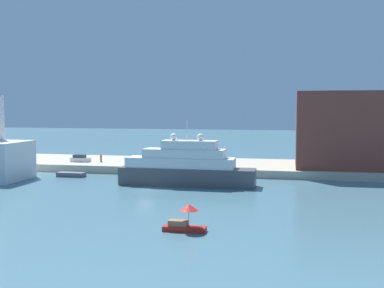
{
  "coord_description": "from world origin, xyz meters",
  "views": [
    {
      "loc": [
        21.73,
        -67.52,
        12.68
      ],
      "look_at": [
        6.09,
        6.0,
        6.82
      ],
      "focal_mm": 43.57,
      "sensor_mm": 36.0,
      "label": 1
    }
  ],
  "objects_px": {
    "small_motorboat": "(185,220)",
    "parked_car": "(80,159)",
    "work_barge": "(71,175)",
    "person_figure": "(101,158)",
    "mooring_bollard": "(181,165)",
    "harbor_building": "(348,130)",
    "large_yacht": "(185,167)"
  },
  "relations": [
    {
      "from": "small_motorboat",
      "to": "parked_car",
      "type": "height_order",
      "value": "parked_car"
    },
    {
      "from": "person_figure",
      "to": "small_motorboat",
      "type": "bearing_deg",
      "value": -57.59
    },
    {
      "from": "work_barge",
      "to": "mooring_bollard",
      "type": "relative_size",
      "value": 7.59
    },
    {
      "from": "large_yacht",
      "to": "parked_car",
      "type": "xyz_separation_m",
      "value": [
        -25.99,
        15.63,
        -0.85
      ]
    },
    {
      "from": "parked_car",
      "to": "mooring_bollard",
      "type": "bearing_deg",
      "value": -10.68
    },
    {
      "from": "work_barge",
      "to": "person_figure",
      "type": "height_order",
      "value": "person_figure"
    },
    {
      "from": "parked_car",
      "to": "person_figure",
      "type": "relative_size",
      "value": 2.36
    },
    {
      "from": "parked_car",
      "to": "person_figure",
      "type": "xyz_separation_m",
      "value": [
        4.4,
        0.49,
        0.16
      ]
    },
    {
      "from": "harbor_building",
      "to": "mooring_bollard",
      "type": "distance_m",
      "value": 32.08
    },
    {
      "from": "work_barge",
      "to": "mooring_bollard",
      "type": "distance_m",
      "value": 20.44
    },
    {
      "from": "small_motorboat",
      "to": "work_barge",
      "type": "height_order",
      "value": "small_motorboat"
    },
    {
      "from": "parked_car",
      "to": "mooring_bollard",
      "type": "height_order",
      "value": "parked_car"
    },
    {
      "from": "small_motorboat",
      "to": "large_yacht",
      "type": "bearing_deg",
      "value": 102.75
    },
    {
      "from": "large_yacht",
      "to": "parked_car",
      "type": "height_order",
      "value": "large_yacht"
    },
    {
      "from": "person_figure",
      "to": "work_barge",
      "type": "bearing_deg",
      "value": -95.58
    },
    {
      "from": "work_barge",
      "to": "person_figure",
      "type": "xyz_separation_m",
      "value": [
        1.1,
        11.27,
        1.85
      ]
    },
    {
      "from": "small_motorboat",
      "to": "work_barge",
      "type": "bearing_deg",
      "value": 131.6
    },
    {
      "from": "work_barge",
      "to": "person_figure",
      "type": "bearing_deg",
      "value": 84.42
    },
    {
      "from": "large_yacht",
      "to": "harbor_building",
      "type": "bearing_deg",
      "value": 32.83
    },
    {
      "from": "work_barge",
      "to": "harbor_building",
      "type": "distance_m",
      "value": 52.29
    },
    {
      "from": "small_motorboat",
      "to": "person_figure",
      "type": "xyz_separation_m",
      "value": [
        -27.87,
        43.9,
        1.03
      ]
    },
    {
      "from": "work_barge",
      "to": "mooring_bollard",
      "type": "bearing_deg",
      "value": 18.62
    },
    {
      "from": "small_motorboat",
      "to": "harbor_building",
      "type": "relative_size",
      "value": 0.23
    },
    {
      "from": "harbor_building",
      "to": "parked_car",
      "type": "distance_m",
      "value": 53.77
    },
    {
      "from": "small_motorboat",
      "to": "parked_car",
      "type": "distance_m",
      "value": 54.1
    },
    {
      "from": "small_motorboat",
      "to": "mooring_bollard",
      "type": "height_order",
      "value": "small_motorboat"
    },
    {
      "from": "harbor_building",
      "to": "mooring_bollard",
      "type": "relative_size",
      "value": 28.24
    },
    {
      "from": "mooring_bollard",
      "to": "harbor_building",
      "type": "bearing_deg",
      "value": 11.56
    },
    {
      "from": "parked_car",
      "to": "person_figure",
      "type": "distance_m",
      "value": 4.43
    },
    {
      "from": "harbor_building",
      "to": "work_barge",
      "type": "bearing_deg",
      "value": -165.66
    },
    {
      "from": "large_yacht",
      "to": "small_motorboat",
      "type": "distance_m",
      "value": 28.54
    },
    {
      "from": "work_barge",
      "to": "large_yacht",
      "type": "bearing_deg",
      "value": -12.08
    }
  ]
}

